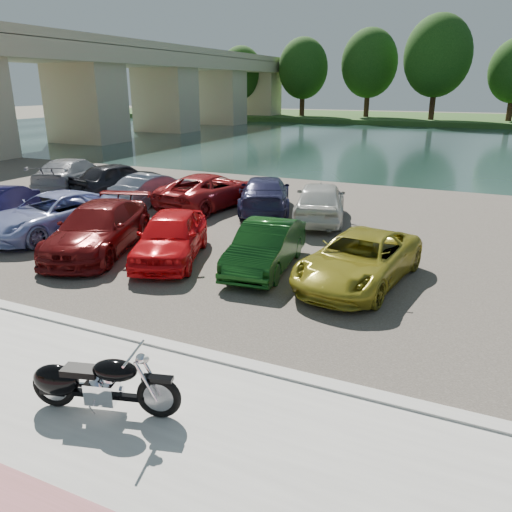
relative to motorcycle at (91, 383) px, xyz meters
The scene contains 20 objects.
ground 0.96m from the motorcycle, ahead, with size 200.00×200.00×0.00m, color #595447.
promenade 1.30m from the motorcycle, 49.18° to the right, with size 60.00×6.00×0.10m, color #ACA8A2.
kerb 2.29m from the motorcycle, 69.66° to the left, with size 60.00×0.30×0.14m, color #ACA8A2.
parking_lot 11.14m from the motorcycle, 85.99° to the left, with size 60.00×18.00×0.04m, color #3F3A33.
river 40.11m from the motorcycle, 88.89° to the left, with size 120.00×40.00×0.00m, color #1A2E2A.
far_bank 72.10m from the motorcycle, 89.38° to the left, with size 120.00×24.00×0.60m, color #284819.
bridge 49.57m from the motorcycle, 123.50° to the left, with size 7.00×56.00×8.55m.
far_trees 66.45m from the motorcycle, 85.54° to the left, with size 70.25×10.68×12.52m.
motorcycle is the anchor object (origin of this frame).
car_2 10.54m from the motorcycle, 138.55° to the left, with size 2.23×4.84×1.34m, color #929ED5.
car_3 8.08m from the motorcycle, 130.34° to the left, with size 1.97×4.85×1.41m, color #600D0E.
car_4 7.07m from the motorcycle, 114.19° to the left, with size 1.63×4.05×1.38m, color red.
car_5 6.85m from the motorcycle, 91.34° to the left, with size 1.32×3.80×1.25m, color #113F12.
car_6 7.28m from the motorcycle, 71.10° to the left, with size 2.07×4.49×1.25m, color #A09625.
car_7 18.15m from the motorcycle, 134.51° to the left, with size 2.11×5.18×1.50m, color gray.
car_8 16.39m from the motorcycle, 127.84° to the left, with size 1.76×4.37×1.49m, color black.
car_9 14.33m from the motorcycle, 121.87° to the left, with size 1.34×3.84×1.26m, color slate.
car_10 13.57m from the motorcycle, 112.18° to the left, with size 2.28×4.94×1.37m, color maroon.
car_11 13.15m from the motorcycle, 102.29° to the left, with size 1.92×4.72×1.37m, color #2A2A52.
car_12 12.29m from the motorcycle, 91.75° to the left, with size 1.75×4.34×1.48m, color silver.
Camera 1 is at (4.10, -4.88, 4.74)m, focal length 35.00 mm.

